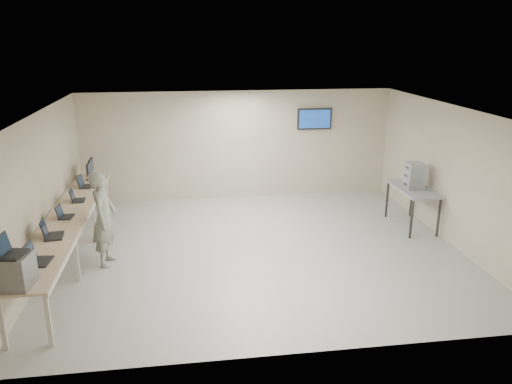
{
  "coord_description": "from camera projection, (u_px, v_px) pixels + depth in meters",
  "views": [
    {
      "loc": [
        -1.33,
        -9.16,
        4.13
      ],
      "look_at": [
        0.0,
        0.2,
        1.15
      ],
      "focal_mm": 35.0,
      "sensor_mm": 36.0,
      "label": 1
    }
  ],
  "objects": [
    {
      "name": "laptop_on_box",
      "position": [
        8.0,
        250.0,
        6.54
      ],
      "size": [
        0.37,
        0.42,
        0.29
      ],
      "rotation": [
        0.0,
        0.0,
        -0.2
      ],
      "color": "black",
      "rests_on": "equipment_box"
    },
    {
      "name": "side_table",
      "position": [
        413.0,
        191.0,
        11.03
      ],
      "size": [
        0.71,
        1.52,
        0.91
      ],
      "color": "gray",
      "rests_on": "ground"
    },
    {
      "name": "laptop_3",
      "position": [
        76.0,
        198.0,
        10.14
      ],
      "size": [
        0.29,
        0.34,
        0.26
      ],
      "rotation": [
        0.0,
        0.0,
        0.06
      ],
      "color": "black",
      "rests_on": "workbench"
    },
    {
      "name": "monitor_near",
      "position": [
        89.0,
        170.0,
        11.56
      ],
      "size": [
        0.18,
        0.41,
        0.41
      ],
      "color": "black",
      "rests_on": "workbench"
    },
    {
      "name": "laptop_2",
      "position": [
        63.0,
        214.0,
        9.22
      ],
      "size": [
        0.28,
        0.34,
        0.25
      ],
      "rotation": [
        0.0,
        0.0,
        -0.08
      ],
      "color": "black",
      "rests_on": "workbench"
    },
    {
      "name": "workbench",
      "position": [
        68.0,
        220.0,
        9.34
      ],
      "size": [
        0.76,
        6.0,
        0.9
      ],
      "color": "tan",
      "rests_on": "ground"
    },
    {
      "name": "laptop_4",
      "position": [
        84.0,
        184.0,
        11.07
      ],
      "size": [
        0.33,
        0.38,
        0.27
      ],
      "rotation": [
        0.0,
        0.0,
        -0.12
      ],
      "color": "black",
      "rests_on": "workbench"
    },
    {
      "name": "laptop_1",
      "position": [
        50.0,
        233.0,
        8.32
      ],
      "size": [
        0.37,
        0.43,
        0.31
      ],
      "rotation": [
        0.0,
        0.0,
        0.13
      ],
      "color": "black",
      "rests_on": "workbench"
    },
    {
      "name": "monitor_far",
      "position": [
        91.0,
        166.0,
        11.83
      ],
      "size": [
        0.19,
        0.44,
        0.43
      ],
      "color": "black",
      "rests_on": "workbench"
    },
    {
      "name": "room",
      "position": [
        259.0,
        181.0,
        9.7
      ],
      "size": [
        8.01,
        7.01,
        2.81
      ],
      "color": "#A7A79D",
      "rests_on": "ground"
    },
    {
      "name": "equipment_box",
      "position": [
        16.0,
        271.0,
        6.64
      ],
      "size": [
        0.44,
        0.49,
        0.46
      ],
      "primitive_type": "cube",
      "rotation": [
        0.0,
        0.0,
        -0.13
      ],
      "color": "slate",
      "rests_on": "workbench"
    },
    {
      "name": "laptop_0",
      "position": [
        36.0,
        258.0,
        7.38
      ],
      "size": [
        0.35,
        0.42,
        0.31
      ],
      "rotation": [
        0.0,
        0.0,
        -0.09
      ],
      "color": "black",
      "rests_on": "workbench"
    },
    {
      "name": "soldier",
      "position": [
        104.0,
        219.0,
        9.18
      ],
      "size": [
        0.49,
        0.7,
        1.81
      ],
      "primitive_type": "imported",
      "rotation": [
        0.0,
        0.0,
        1.48
      ],
      "color": "gray",
      "rests_on": "ground"
    },
    {
      "name": "storage_bins",
      "position": [
        414.0,
        175.0,
        10.92
      ],
      "size": [
        0.36,
        0.4,
        0.57
      ],
      "color": "#9BA1A9",
      "rests_on": "side_table"
    }
  ]
}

